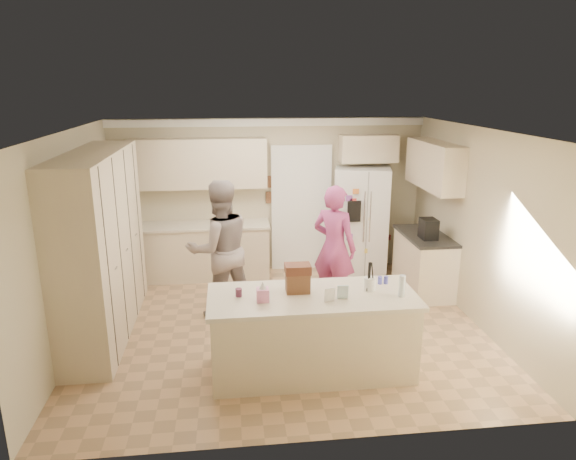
{
  "coord_description": "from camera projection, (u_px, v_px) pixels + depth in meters",
  "views": [
    {
      "loc": [
        -0.67,
        -6.21,
        3.15
      ],
      "look_at": [
        0.1,
        0.35,
        1.25
      ],
      "focal_mm": 32.0,
      "sensor_mm": 36.0,
      "label": 1
    }
  ],
  "objects": [
    {
      "name": "crown_back",
      "position": [
        268.0,
        122.0,
        8.33
      ],
      "size": [
        5.2,
        0.08,
        0.12
      ],
      "primitive_type": "cube",
      "color": "white",
      "rests_on": "wall_back"
    },
    {
      "name": "island_top",
      "position": [
        312.0,
        297.0,
        5.6
      ],
      "size": [
        2.28,
        0.96,
        0.05
      ],
      "primitive_type": "cube",
      "color": "beige",
      "rests_on": "island_base"
    },
    {
      "name": "doorway_casing",
      "position": [
        301.0,
        210.0,
        8.79
      ],
      "size": [
        1.02,
        0.03,
        2.22
      ],
      "primitive_type": "cube",
      "color": "white",
      "rests_on": "floor"
    },
    {
      "name": "fridge_dispenser",
      "position": [
        354.0,
        211.0,
        8.29
      ],
      "size": [
        0.22,
        0.03,
        0.35
      ],
      "primitive_type": "cube",
      "color": "black",
      "rests_on": "refrigerator"
    },
    {
      "name": "fridge_handle_l",
      "position": [
        364.0,
        217.0,
        8.33
      ],
      "size": [
        0.02,
        0.02,
        0.85
      ],
      "primitive_type": "cylinder",
      "color": "silver",
      "rests_on": "refrigerator"
    },
    {
      "name": "refrigerator",
      "position": [
        361.0,
        220.0,
        8.73
      ],
      "size": [
        1.04,
        0.9,
        1.8
      ],
      "primitive_type": "cube",
      "rotation": [
        0.0,
        0.0,
        -0.25
      ],
      "color": "white",
      "rests_on": "floor"
    },
    {
      "name": "dollhouse_roof",
      "position": [
        298.0,
        269.0,
        5.59
      ],
      "size": [
        0.28,
        0.2,
        0.1
      ],
      "primitive_type": "cube",
      "color": "#592D1E",
      "rests_on": "dollhouse_body"
    },
    {
      "name": "back_countertop",
      "position": [
        201.0,
        226.0,
        8.4
      ],
      "size": [
        2.24,
        0.63,
        0.04
      ],
      "primitive_type": "cube",
      "color": "beige",
      "rests_on": "back_base_cab"
    },
    {
      "name": "tissue_plume",
      "position": [
        263.0,
        285.0,
        5.38
      ],
      "size": [
        0.08,
        0.08,
        0.08
      ],
      "primitive_type": "cone",
      "color": "white",
      "rests_on": "tissue_box"
    },
    {
      "name": "wall_front",
      "position": [
        313.0,
        311.0,
        4.31
      ],
      "size": [
        5.2,
        0.02,
        2.6
      ],
      "primitive_type": "cube",
      "color": "#C3B896",
      "rests_on": "ground"
    },
    {
      "name": "floor",
      "position": [
        284.0,
        328.0,
        6.88
      ],
      "size": [
        5.2,
        4.6,
        0.02
      ],
      "primitive_type": "cube",
      "color": "tan",
      "rests_on": "ground"
    },
    {
      "name": "greeting_card_a",
      "position": [
        330.0,
        295.0,
        5.39
      ],
      "size": [
        0.12,
        0.06,
        0.16
      ],
      "primitive_type": "cube",
      "rotation": [
        0.15,
        0.0,
        0.2
      ],
      "color": "white",
      "rests_on": "island_top"
    },
    {
      "name": "back_upper_cab",
      "position": [
        198.0,
        163.0,
        8.25
      ],
      "size": [
        2.2,
        0.35,
        0.8
      ],
      "primitive_type": "cube",
      "color": "beige",
      "rests_on": "wall_back"
    },
    {
      "name": "shaker_pepper",
      "position": [
        386.0,
        280.0,
        5.89
      ],
      "size": [
        0.05,
        0.05,
        0.09
      ],
      "primitive_type": "cylinder",
      "color": "#4345B0",
      "rests_on": "island_top"
    },
    {
      "name": "right_countertop",
      "position": [
        425.0,
        236.0,
        7.83
      ],
      "size": [
        0.63,
        1.24,
        0.04
      ],
      "primitive_type": "cube",
      "color": "#2D2B28",
      "rests_on": "right_base_cab"
    },
    {
      "name": "utensil_crock",
      "position": [
        370.0,
        284.0,
        5.69
      ],
      "size": [
        0.13,
        0.13,
        0.15
      ],
      "primitive_type": "cylinder",
      "color": "white",
      "rests_on": "island_top"
    },
    {
      "name": "dollhouse_body",
      "position": [
        298.0,
        283.0,
        5.64
      ],
      "size": [
        0.26,
        0.18,
        0.22
      ],
      "primitive_type": "cube",
      "color": "brown",
      "rests_on": "island_top"
    },
    {
      "name": "coffee_maker",
      "position": [
        428.0,
        229.0,
        7.59
      ],
      "size": [
        0.22,
        0.28,
        0.3
      ],
      "primitive_type": "cube",
      "color": "black",
      "rests_on": "right_countertop"
    },
    {
      "name": "wall_right",
      "position": [
        479.0,
        228.0,
        6.81
      ],
      "size": [
        0.02,
        4.6,
        2.6
      ],
      "primitive_type": "cube",
      "color": "#C3B896",
      "rests_on": "ground"
    },
    {
      "name": "water_bottle",
      "position": [
        402.0,
        286.0,
        5.52
      ],
      "size": [
        0.07,
        0.07,
        0.24
      ],
      "primitive_type": "cylinder",
      "color": "silver",
      "rests_on": "island_top"
    },
    {
      "name": "fridge_magnets",
      "position": [
        367.0,
        226.0,
        8.38
      ],
      "size": [
        0.76,
        0.02,
        1.44
      ],
      "primitive_type": null,
      "color": "tan",
      "rests_on": "refrigerator"
    },
    {
      "name": "wall_frame_lower",
      "position": [
        270.0,
        197.0,
        8.69
      ],
      "size": [
        0.15,
        0.02,
        0.2
      ],
      "primitive_type": "cube",
      "color": "brown",
      "rests_on": "wall_back"
    },
    {
      "name": "wall_left",
      "position": [
        70.0,
        241.0,
        6.22
      ],
      "size": [
        0.02,
        4.6,
        2.6
      ],
      "primitive_type": "cube",
      "color": "#C3B896",
      "rests_on": "ground"
    },
    {
      "name": "fridge_handle_r",
      "position": [
        370.0,
        217.0,
        8.34
      ],
      "size": [
        0.02,
        0.02,
        0.85
      ],
      "primitive_type": "cylinder",
      "color": "silver",
      "rests_on": "refrigerator"
    },
    {
      "name": "pantry_bank",
      "position": [
        101.0,
        245.0,
        6.48
      ],
      "size": [
        0.6,
        2.6,
        2.35
      ],
      "primitive_type": "cube",
      "color": "beige",
      "rests_on": "floor"
    },
    {
      "name": "ceiling",
      "position": [
        283.0,
        129.0,
        6.15
      ],
      "size": [
        5.2,
        4.6,
        0.02
      ],
      "primitive_type": "cube",
      "color": "white",
      "rests_on": "wall_back"
    },
    {
      "name": "wall_frame_upper",
      "position": [
        270.0,
        182.0,
        8.61
      ],
      "size": [
        0.15,
        0.02,
        0.2
      ],
      "primitive_type": "cube",
      "color": "brown",
      "rests_on": "wall_back"
    },
    {
      "name": "right_base_cab",
      "position": [
        424.0,
        264.0,
        7.96
      ],
      "size": [
        0.6,
        1.2,
        0.88
      ],
      "primitive_type": "cube",
      "color": "beige",
      "rests_on": "floor"
    },
    {
      "name": "fridge_seam",
      "position": [
        367.0,
        226.0,
        8.39
      ],
      "size": [
        0.02,
        0.02,
        1.78
      ],
      "primitive_type": "cube",
      "color": "gray",
      "rests_on": "refrigerator"
    },
    {
      "name": "jam_jar",
      "position": [
        239.0,
        292.0,
        5.54
      ],
      "size": [
        0.07,
        0.07,
        0.09
      ],
      "primitive_type": "cylinder",
      "color": "#59263F",
      "rests_on": "island_top"
    },
    {
      "name": "teen_girl",
      "position": [
        334.0,
        248.0,
        7.27
      ],
      "size": [
        0.78,
        0.75,
        1.8
      ],
      "primitive_type": "imported",
      "rotation": [
        0.0,
        0.0,
        2.47
      ],
      "color": "#AC4569",
      "rests_on": "floor"
    },
    {
      "name": "back_base_cab",
      "position": [
        202.0,
        252.0,
        8.53
      ],
      "size": [
        2.2,
        0.6,
        0.88
      ],
      "primitive_type": "cube",
      "color": "beige",
      "rests_on": "floor"
    },
    {
      "name": "greeting_card_b",
      "position": [
        343.0,
        292.0,
        5.46
      ],
      "size": [
        0.12,
        0.05,
        0.16
      ],
      "primitive_type": "cube",
      "rotation": [
        0.15,
        0.0,
        -0.1
      ],
      "color": "silver",
      "rests_on": "island_top"
    },
    {
      "name": "wall_back",
      "position": [
        269.0,
        196.0,
        8.72
      ],
      "size": [
        5.2,
        0.02,
        2.6
      ],
      "primitive_type": "cube",
      "color": "#C3B896",
      "rests_on": "ground"
    },
    {
      "name": "teen_boy",
      "position": [
        220.0,
        249.0,
        7.01
      ],
      "size": [
        1.11,
        0.98,
        1.92
      ],
      "primitive_type": "imported",
      "rotation": [
        0.0,
        0.0,
        3.45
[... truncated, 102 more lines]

